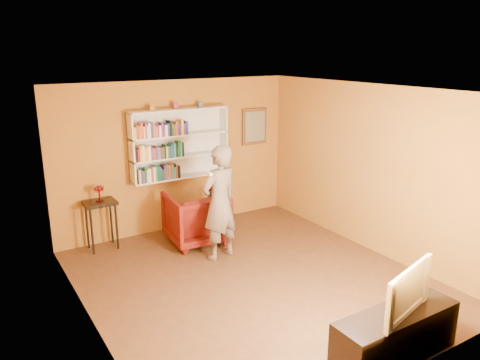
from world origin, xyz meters
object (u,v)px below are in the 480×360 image
(console_table, at_px, (100,210))
(armchair, at_px, (196,217))
(bookshelf, at_px, (178,143))
(tv_cabinet, at_px, (395,334))
(person, at_px, (220,203))
(ruby_lustre, at_px, (99,190))
(television, at_px, (400,289))

(console_table, bearing_deg, armchair, -21.66)
(armchair, bearing_deg, bookshelf, -89.20)
(console_table, height_order, tv_cabinet, console_table)
(bookshelf, bearing_deg, person, -90.72)
(armchair, relative_size, tv_cabinet, 0.64)
(person, height_order, tv_cabinet, person)
(bookshelf, height_order, armchair, bookshelf)
(tv_cabinet, bearing_deg, bookshelf, 94.16)
(ruby_lustre, relative_size, television, 0.28)
(ruby_lustre, distance_m, armchair, 1.66)
(bookshelf, height_order, tv_cabinet, bookshelf)
(armchair, bearing_deg, ruby_lustre, -16.90)
(armchair, bearing_deg, tv_cabinet, 100.44)
(bookshelf, bearing_deg, tv_cabinet, -85.84)
(television, bearing_deg, person, 81.57)
(television, bearing_deg, ruby_lustre, 97.39)
(console_table, relative_size, person, 0.45)
(tv_cabinet, height_order, television, television)
(console_table, xyz_separation_m, tv_cabinet, (1.84, -4.50, -0.41))
(bookshelf, distance_m, ruby_lustre, 1.62)
(person, bearing_deg, armchair, -102.16)
(console_table, bearing_deg, ruby_lustre, 75.96)
(console_table, distance_m, television, 4.86)
(armchair, xyz_separation_m, person, (0.03, -0.75, 0.47))
(ruby_lustre, height_order, tv_cabinet, ruby_lustre)
(ruby_lustre, bearing_deg, armchair, -21.66)
(bookshelf, xyz_separation_m, tv_cabinet, (0.34, -4.66, -1.32))
(person, bearing_deg, ruby_lustre, -56.51)
(ruby_lustre, distance_m, person, 2.00)
(console_table, bearing_deg, person, -41.89)
(tv_cabinet, xyz_separation_m, television, (0.00, 0.00, 0.54))
(console_table, relative_size, tv_cabinet, 0.55)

